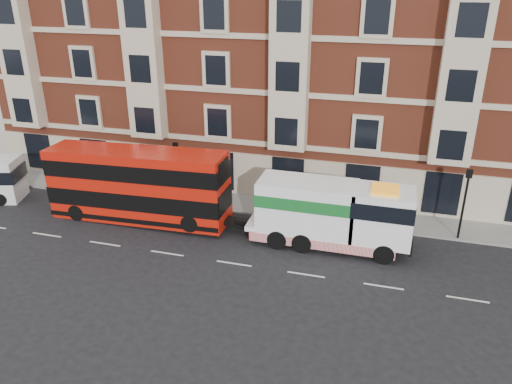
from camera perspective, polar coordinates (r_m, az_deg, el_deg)
ground at (r=27.63m, az=-2.52°, el=-8.18°), size 120.00×120.00×0.00m
sidewalk at (r=33.93m, az=1.44°, el=-1.65°), size 90.00×3.00×0.15m
victorian_terrace at (r=38.17m, az=5.32°, el=16.77°), size 45.00×12.00×20.40m
lamp_post_west at (r=33.67m, az=-9.02°, el=2.67°), size 0.35×0.15×4.35m
lamp_post_east at (r=31.13m, az=22.75°, el=-0.75°), size 0.35×0.15×4.35m
double_decker_bus at (r=32.13m, az=-13.37°, el=0.89°), size 11.58×2.66×4.69m
tow_truck at (r=28.73m, az=8.36°, el=-2.44°), size 9.28×2.74×3.86m
pedestrian at (r=34.98m, az=-8.17°, el=0.63°), size 0.67×0.46×1.77m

